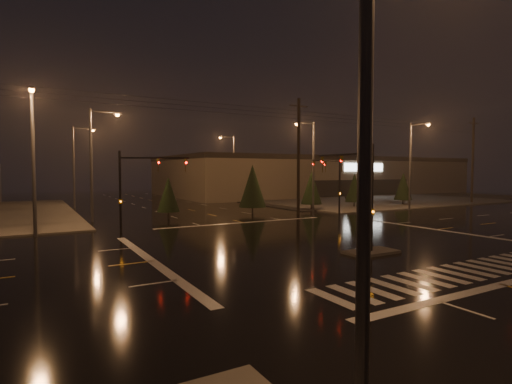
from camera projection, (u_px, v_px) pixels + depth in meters
ground at (324, 242)px, 25.42m from camera, size 140.00×140.00×0.00m
sidewalk_ne at (350, 198)px, 66.27m from camera, size 36.00×36.00×0.12m
median_island at (371, 252)px, 21.95m from camera, size 3.00×1.60×0.15m
crosswalk at (455, 273)px, 17.61m from camera, size 15.00×2.60×0.01m
stop_bar_near at (502, 285)px, 15.87m from camera, size 16.00×0.50×0.01m
stop_bar_far at (244, 223)px, 34.98m from camera, size 16.00×0.50×0.01m
parking_lot at (381, 198)px, 67.00m from camera, size 50.00×24.00×0.08m
retail_building at (314, 174)px, 82.42m from camera, size 60.20×28.30×7.20m
signal_mast_median at (360, 185)px, 22.56m from camera, size 0.25×4.59×6.00m
signal_mast_ne at (334, 179)px, 38.71m from camera, size 4.84×1.86×6.00m
signal_mast_nw at (135, 181)px, 29.34m from camera, size 4.84×1.86×6.00m
streetlight_0 at (380, 93)px, 6.58m from camera, size 2.77×0.32×10.00m
streetlight_1 at (95, 157)px, 35.23m from camera, size 2.77×0.32×10.00m
streetlight_2 at (76, 161)px, 49.12m from camera, size 2.77×0.32×10.00m
streetlight_3 at (311, 160)px, 44.53m from camera, size 2.77×0.32×10.00m
streetlight_4 at (232, 163)px, 61.90m from camera, size 2.77×0.32×10.00m
streetlight_5 at (33, 152)px, 26.94m from camera, size 0.32×2.77×10.00m
streetlight_6 at (413, 160)px, 45.69m from camera, size 0.32×2.77×10.00m
utility_pole_1 at (298, 156)px, 41.21m from camera, size 2.20×0.32×12.00m
utility_pole_2 at (473, 160)px, 56.01m from camera, size 2.20×0.32×12.00m
conifer_0 at (311, 188)px, 46.29m from camera, size 2.45×2.45×4.52m
conifer_1 at (354, 188)px, 49.79m from camera, size 2.26×2.26×4.23m
conifer_2 at (403, 186)px, 53.06m from camera, size 2.33×2.33×4.35m
conifer_3 at (168, 194)px, 37.53m from camera, size 2.10×2.10×3.98m
conifer_4 at (253, 186)px, 42.41m from camera, size 2.89×2.89×5.21m
car_parked at (359, 196)px, 61.44m from camera, size 3.44×4.59×1.46m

